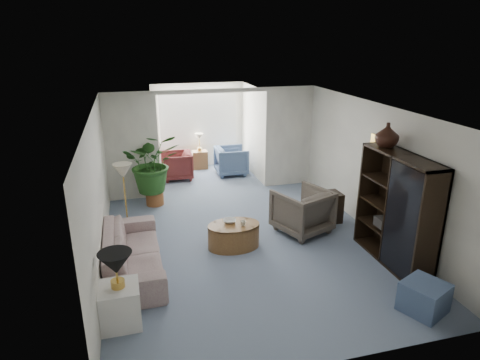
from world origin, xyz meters
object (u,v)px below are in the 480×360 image
object	(u,v)px
sunroom_chair_blue	(231,161)
ottoman	(424,297)
table_lamp	(116,263)
plant_pot	(155,198)
floor_lamp	(123,171)
sunroom_chair_maroon	(177,166)
coffee_table	(234,236)
side_table_dark	(328,207)
sunroom_table	(200,160)
cabinet_urn	(387,135)
sofa	(133,252)
wingback_chair	(302,211)
end_table	(120,305)
framed_picture	(381,150)
coffee_bowl	(230,221)
entertainment_cabinet	(397,210)
coffee_cup	(243,223)

from	to	relation	value
sunroom_chair_blue	ottoman	bearing A→B (deg)	-168.86
table_lamp	plant_pot	world-z (taller)	table_lamp
floor_lamp	sunroom_chair_maroon	bearing A→B (deg)	65.68
floor_lamp	coffee_table	xyz separation A→B (m)	(1.85, -1.16, -1.02)
coffee_table	sunroom_chair_blue	distance (m)	4.22
side_table_dark	sunroom_table	xyz separation A→B (m)	(-1.92, 4.27, -0.05)
cabinet_urn	ottoman	distance (m)	2.65
sofa	side_table_dark	world-z (taller)	sofa
wingback_chair	side_table_dark	xyz separation A→B (m)	(0.70, 0.30, -0.13)
side_table_dark	sunroom_chair_blue	size ratio (longest dim) A/B	0.74
ottoman	wingback_chair	bearing A→B (deg)	103.38
end_table	floor_lamp	world-z (taller)	floor_lamp
sunroom_chair_maroon	framed_picture	bearing A→B (deg)	38.45
end_table	wingback_chair	xyz separation A→B (m)	(3.43, 1.98, 0.15)
cabinet_urn	ottoman	bearing A→B (deg)	-101.58
coffee_table	sunroom_chair_blue	bearing A→B (deg)	76.65
floor_lamp	coffee_bowl	distance (m)	2.23
framed_picture	entertainment_cabinet	bearing A→B (deg)	-103.22
side_table_dark	sunroom_table	size ratio (longest dim) A/B	1.20
floor_lamp	ottoman	bearing A→B (deg)	-42.82
end_table	sofa	bearing A→B (deg)	81.57
cabinet_urn	plant_pot	size ratio (longest dim) A/B	1.03
coffee_table	cabinet_urn	xyz separation A→B (m)	(2.49, -0.67, 1.87)
coffee_bowl	plant_pot	distance (m)	2.63
cabinet_urn	sunroom_chair_blue	world-z (taller)	cabinet_urn
sunroom_chair_blue	sunroom_table	size ratio (longest dim) A/B	1.63
end_table	floor_lamp	distance (m)	3.03
framed_picture	ottoman	xyz separation A→B (m)	(-0.61, -2.32, -1.48)
cabinet_urn	sunroom_table	size ratio (longest dim) A/B	0.79
ottoman	sunroom_chair_maroon	size ratio (longest dim) A/B	0.68
sofa	floor_lamp	world-z (taller)	floor_lamp
framed_picture	floor_lamp	world-z (taller)	framed_picture
table_lamp	coffee_cup	distance (m)	2.70
end_table	side_table_dark	distance (m)	4.72
coffee_bowl	sunroom_chair_blue	bearing A→B (deg)	75.65
wingback_chair	plant_pot	size ratio (longest dim) A/B	2.40
framed_picture	coffee_table	distance (m)	3.10
coffee_table	coffee_bowl	xyz separation A→B (m)	(-0.05, 0.10, 0.25)
coffee_table	side_table_dark	xyz separation A→B (m)	(2.15, 0.58, 0.09)
entertainment_cabinet	sunroom_chair_blue	size ratio (longest dim) A/B	2.24
sofa	sunroom_chair_maroon	world-z (taller)	sunroom_chair_maroon
sunroom_chair_blue	plant_pot	bearing A→B (deg)	128.60
sunroom_chair_blue	end_table	bearing A→B (deg)	154.40
sunroom_chair_blue	sunroom_chair_maroon	distance (m)	1.50
entertainment_cabinet	floor_lamp	bearing A→B (deg)	151.74
wingback_chair	sunroom_chair_blue	world-z (taller)	wingback_chair
end_table	coffee_cup	world-z (taller)	end_table
wingback_chair	side_table_dark	distance (m)	0.77
framed_picture	wingback_chair	xyz separation A→B (m)	(-1.27, 0.47, -1.26)
table_lamp	sunroom_table	distance (m)	6.95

